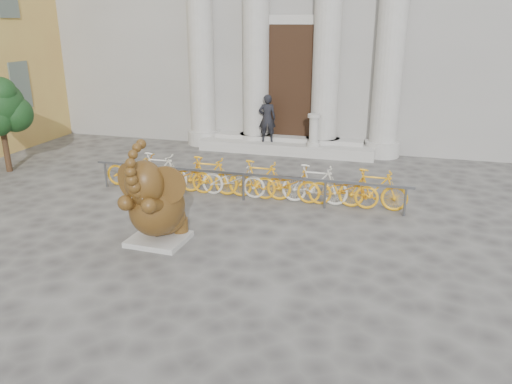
# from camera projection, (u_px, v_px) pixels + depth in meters

# --- Properties ---
(ground) EXTENTS (80.00, 80.00, 0.00)m
(ground) POSITION_uv_depth(u_px,v_px,m) (170.00, 282.00, 8.74)
(ground) COLOR #474442
(ground) RESTS_ON ground
(entrance_steps) EXTENTS (6.00, 1.20, 0.36)m
(entrance_steps) POSITION_uv_depth(u_px,v_px,m) (286.00, 147.00, 17.23)
(entrance_steps) COLOR #A8A59E
(entrance_steps) RESTS_ON ground
(elephant_statue) EXTENTS (1.50, 1.68, 2.24)m
(elephant_statue) POSITION_uv_depth(u_px,v_px,m) (156.00, 205.00, 10.03)
(elephant_statue) COLOR #A8A59E
(elephant_statue) RESTS_ON ground
(bike_rack) EXTENTS (8.25, 0.53, 1.00)m
(bike_rack) POSITION_uv_depth(u_px,v_px,m) (246.00, 179.00, 12.75)
(bike_rack) COLOR slate
(bike_rack) RESTS_ON ground
(pedestrian) EXTENTS (0.67, 0.52, 1.62)m
(pedestrian) POSITION_uv_depth(u_px,v_px,m) (267.00, 118.00, 16.97)
(pedestrian) COLOR black
(pedestrian) RESTS_ON entrance_steps
(balustrade_post) EXTENTS (0.43, 0.43, 1.06)m
(balustrade_post) POSITION_uv_depth(u_px,v_px,m) (314.00, 131.00, 16.48)
(balustrade_post) COLOR #A8A59E
(balustrade_post) RESTS_ON entrance_steps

